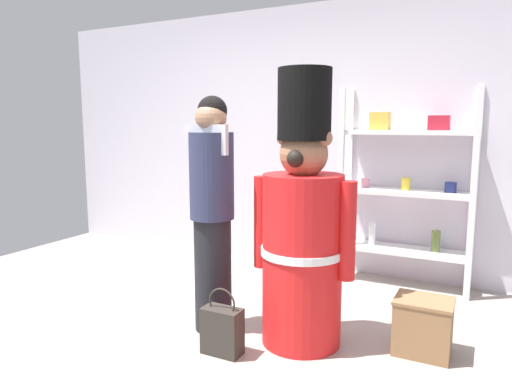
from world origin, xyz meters
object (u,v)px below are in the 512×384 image
Objects in this scene: shopping_bag at (222,330)px; merchandise_shelf at (406,186)px; display_crate at (423,326)px; teddy_bear_guard at (303,232)px; person_shopper at (212,209)px.

merchandise_shelf is at bearing 67.07° from shopping_bag.
shopping_bag is 1.22× the size of display_crate.
display_crate is (0.74, 0.20, -0.57)m from teddy_bear_guard.
teddy_bear_guard is 0.65m from person_shopper.
shopping_bag is at bearing -135.20° from teddy_bear_guard.
shopping_bag is 1.27m from display_crate.
display_crate is (0.34, -1.27, -0.72)m from merchandise_shelf.
person_shopper is 1.57m from display_crate.
teddy_bear_guard is at bearing 8.28° from person_shopper.
teddy_bear_guard reaches higher than shopping_bag.
merchandise_shelf is 1.54m from teddy_bear_guard.
shopping_bag is at bearing -152.59° from display_crate.
display_crate is at bearing -74.82° from merchandise_shelf.
merchandise_shelf is 1.08× the size of person_shopper.
merchandise_shelf is at bearing 56.60° from person_shopper.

